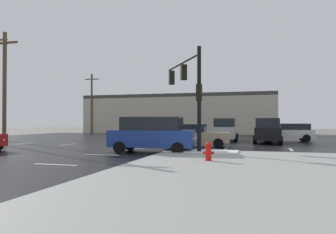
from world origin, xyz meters
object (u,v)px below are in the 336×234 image
(sedan_tan, at_px, (195,135))
(suv_blue, at_px, (152,134))
(sedan_green, at_px, (153,132))
(utility_pole_distant, at_px, (92,102))
(suv_black, at_px, (267,130))
(utility_pole_mid, at_px, (5,86))
(traffic_signal_mast, at_px, (189,84))
(sedan_white, at_px, (288,132))
(fire_hydrant, at_px, (208,151))
(suv_silver, at_px, (225,129))

(sedan_tan, relative_size, suv_blue, 0.93)
(sedan_green, xyz_separation_m, utility_pole_distant, (-15.49, 17.05, 3.81))
(suv_blue, xyz_separation_m, utility_pole_distant, (-18.16, 25.18, 3.57))
(suv_black, xyz_separation_m, utility_pole_mid, (-18.75, -7.94, 3.33))
(suv_black, height_order, utility_pole_mid, utility_pole_mid)
(suv_black, bearing_deg, utility_pole_distant, 58.83)
(traffic_signal_mast, height_order, sedan_white, traffic_signal_mast)
(traffic_signal_mast, distance_m, suv_blue, 3.60)
(fire_hydrant, bearing_deg, utility_pole_distant, 127.09)
(suv_blue, bearing_deg, fire_hydrant, -50.49)
(sedan_tan, height_order, utility_pole_mid, utility_pole_mid)
(sedan_tan, bearing_deg, fire_hydrant, -77.65)
(sedan_white, bearing_deg, utility_pole_mid, 24.41)
(suv_black, relative_size, sedan_tan, 1.06)
(suv_silver, relative_size, utility_pole_distant, 0.55)
(sedan_green, bearing_deg, utility_pole_distant, 127.54)
(sedan_white, bearing_deg, suv_black, 54.74)
(sedan_green, distance_m, sedan_white, 12.04)
(traffic_signal_mast, relative_size, sedan_white, 1.23)
(traffic_signal_mast, distance_m, sedan_white, 13.96)
(suv_silver, relative_size, suv_blue, 0.99)
(fire_hydrant, height_order, suv_black, suv_black)
(sedan_tan, xyz_separation_m, suv_blue, (-1.58, -4.53, 0.24))
(fire_hydrant, distance_m, suv_black, 14.05)
(traffic_signal_mast, bearing_deg, utility_pole_distant, 7.40)
(suv_blue, bearing_deg, suv_silver, 71.41)
(sedan_tan, distance_m, utility_pole_mid, 14.46)
(suv_silver, distance_m, sedan_green, 6.86)
(traffic_signal_mast, bearing_deg, sedan_green, 0.29)
(utility_pole_mid, bearing_deg, fire_hydrant, -19.98)
(sedan_tan, height_order, sedan_white, same)
(suv_black, bearing_deg, sedan_white, -31.11)
(utility_pole_mid, bearing_deg, suv_black, 22.96)
(fire_hydrant, height_order, suv_blue, suv_blue)
(utility_pole_mid, bearing_deg, sedan_tan, 10.77)
(utility_pole_distant, bearing_deg, suv_black, -31.80)
(fire_hydrant, relative_size, suv_blue, 0.16)
(utility_pole_distant, bearing_deg, sedan_tan, -46.29)
(suv_blue, bearing_deg, sedan_white, 51.86)
(sedan_tan, bearing_deg, suv_black, 44.25)
(suv_silver, bearing_deg, sedan_tan, 167.81)
(suv_silver, relative_size, sedan_tan, 1.06)
(suv_silver, distance_m, utility_pole_mid, 18.53)
(traffic_signal_mast, bearing_deg, sedan_tan, -26.23)
(sedan_green, bearing_deg, utility_pole_mid, -151.54)
(suv_black, height_order, sedan_tan, suv_black)
(sedan_white, height_order, utility_pole_mid, utility_pole_mid)
(fire_hydrant, distance_m, utility_pole_distant, 36.72)
(sedan_green, bearing_deg, fire_hydrant, -66.33)
(sedan_tan, height_order, suv_blue, suv_blue)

